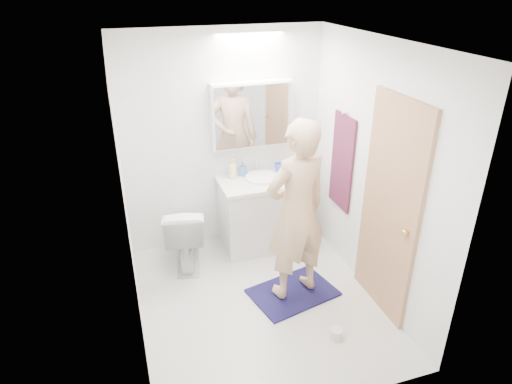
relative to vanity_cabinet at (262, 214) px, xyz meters
name	(u,v)px	position (x,y,z in m)	size (l,w,h in m)	color
floor	(259,301)	(-0.35, -0.96, -0.39)	(2.50, 2.50, 0.00)	silver
ceiling	(260,42)	(-0.35, -0.96, 2.01)	(2.50, 2.50, 0.00)	white
wall_back	(224,142)	(-0.35, 0.29, 0.81)	(2.50, 2.50, 0.00)	white
wall_front	(323,273)	(-0.35, -2.21, 0.81)	(2.50, 2.50, 0.00)	white
wall_left	(126,208)	(-1.45, -0.96, 0.81)	(2.50, 2.50, 0.00)	white
wall_right	(373,173)	(0.75, -0.96, 0.81)	(2.50, 2.50, 0.00)	white
vanity_cabinet	(262,214)	(0.00, 0.00, 0.00)	(0.90, 0.55, 0.78)	silver
countertop	(262,182)	(0.00, 0.00, 0.41)	(0.95, 0.58, 0.04)	white
sink_basin	(262,178)	(0.00, 0.03, 0.45)	(0.36, 0.36, 0.03)	white
faucet	(256,166)	(0.00, 0.22, 0.51)	(0.02, 0.02, 0.16)	#B8B8BD
medicine_cabinet	(252,115)	(-0.05, 0.21, 1.11)	(0.88, 0.14, 0.70)	white
mirror_panel	(254,117)	(-0.05, 0.13, 1.11)	(0.84, 0.01, 0.66)	silver
toilet	(185,234)	(-0.90, -0.11, -0.02)	(0.41, 0.72, 0.73)	white
bath_rug	(293,292)	(0.00, -0.96, -0.38)	(0.80, 0.55, 0.02)	#1A1542
person	(296,212)	(0.00, -0.96, 0.53)	(0.64, 0.42, 1.75)	tan
door	(390,210)	(0.73, -1.31, 0.61)	(0.04, 0.80, 2.00)	tan
door_knob	(405,233)	(0.69, -1.61, 0.56)	(0.06, 0.06, 0.06)	gold
towel	(342,162)	(0.72, -0.41, 0.71)	(0.02, 0.42, 1.00)	#141C3F
towel_hook	(345,113)	(0.71, -0.41, 1.23)	(0.02, 0.02, 0.07)	silver
soap_bottle_a	(233,169)	(-0.30, 0.15, 0.54)	(0.09, 0.09, 0.22)	beige
soap_bottle_b	(243,169)	(-0.17, 0.18, 0.51)	(0.07, 0.08, 0.16)	#5373B2
toothbrush_cup	(279,168)	(0.25, 0.16, 0.48)	(0.11, 0.11, 0.10)	#4655D2
toilet_paper_roll	(336,334)	(0.13, -1.64, -0.34)	(0.11, 0.11, 0.10)	silver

